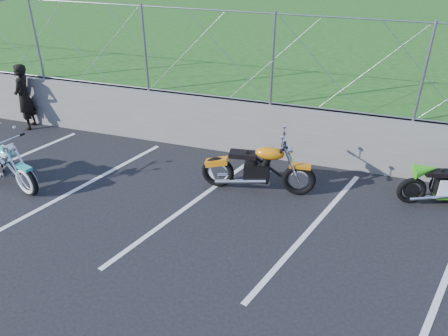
% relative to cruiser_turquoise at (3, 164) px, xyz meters
% --- Properties ---
extents(ground, '(90.00, 90.00, 0.00)m').
position_rel_cruiser_turquoise_xyz_m(ground, '(3.99, -0.59, -0.46)').
color(ground, black).
rests_on(ground, ground).
extents(retaining_wall, '(30.00, 0.22, 1.30)m').
position_rel_cruiser_turquoise_xyz_m(retaining_wall, '(3.99, 2.91, 0.19)').
color(retaining_wall, '#61615D').
rests_on(retaining_wall, ground).
extents(grass_field, '(30.00, 20.00, 1.30)m').
position_rel_cruiser_turquoise_xyz_m(grass_field, '(3.99, 12.91, 0.19)').
color(grass_field, '#1D5015').
rests_on(grass_field, ground).
extents(chain_link_fence, '(28.00, 0.03, 2.00)m').
position_rel_cruiser_turquoise_xyz_m(chain_link_fence, '(3.99, 2.91, 1.84)').
color(chain_link_fence, gray).
rests_on(chain_link_fence, retaining_wall).
extents(parking_lines, '(18.29, 4.31, 0.01)m').
position_rel_cruiser_turquoise_xyz_m(parking_lines, '(5.19, 0.41, -0.45)').
color(parking_lines, silver).
rests_on(parking_lines, ground).
extents(cruiser_turquoise, '(2.22, 0.86, 1.13)m').
position_rel_cruiser_turquoise_xyz_m(cruiser_turquoise, '(0.00, 0.00, 0.00)').
color(cruiser_turquoise, black).
rests_on(cruiser_turquoise, ground).
extents(naked_orange, '(2.35, 0.80, 1.17)m').
position_rel_cruiser_turquoise_xyz_m(naked_orange, '(5.16, 1.36, 0.05)').
color(naked_orange, black).
rests_on(naked_orange, ground).
extents(person_standing, '(0.58, 0.73, 1.74)m').
position_rel_cruiser_turquoise_xyz_m(person_standing, '(-1.47, 2.54, 0.41)').
color(person_standing, black).
rests_on(person_standing, ground).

